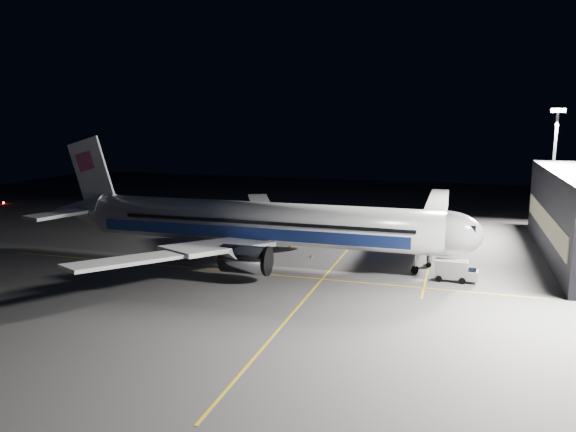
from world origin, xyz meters
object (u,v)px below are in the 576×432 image
(service_truck, at_px, (455,270))
(safety_cone_c, at_px, (248,240))
(safety_cone_a, at_px, (290,246))
(safety_cone_b, at_px, (311,255))
(jet_bridge, at_px, (435,214))
(baggage_tug, at_px, (266,231))
(airliner, at_px, (253,223))
(floodlight_mast_north, at_px, (554,159))

(service_truck, relative_size, safety_cone_c, 8.32)
(safety_cone_a, bearing_deg, service_truck, -23.43)
(safety_cone_b, bearing_deg, jet_bridge, 41.30)
(baggage_tug, bearing_deg, service_truck, -29.70)
(airliner, xyz_separation_m, jet_bridge, (23.08, 18.06, -0.58))
(floodlight_mast_north, distance_m, safety_cone_b, 45.67)
(safety_cone_b, distance_m, safety_cone_c, 13.30)
(safety_cone_c, bearing_deg, safety_cone_b, -27.46)
(safety_cone_b, xyz_separation_m, safety_cone_c, (-11.80, 6.13, 0.02))
(safety_cone_a, bearing_deg, safety_cone_b, -44.09)
(safety_cone_a, bearing_deg, baggage_tug, 130.04)
(baggage_tug, distance_m, safety_cone_c, 5.76)
(floodlight_mast_north, distance_m, service_truck, 38.63)
(safety_cone_b, height_order, safety_cone_c, safety_cone_c)
(airliner, bearing_deg, floodlight_mast_north, 37.91)
(jet_bridge, distance_m, baggage_tug, 27.10)
(service_truck, bearing_deg, floodlight_mast_north, 69.16)
(safety_cone_b, bearing_deg, safety_cone_a, 135.91)
(safety_cone_a, distance_m, safety_cone_b, 6.16)
(airliner, bearing_deg, safety_cone_a, 72.24)
(floodlight_mast_north, relative_size, safety_cone_c, 34.42)
(floodlight_mast_north, height_order, safety_cone_b, floodlight_mast_north)
(jet_bridge, xyz_separation_m, safety_cone_a, (-20.42, -9.77, -4.25))
(safety_cone_c, bearing_deg, jet_bridge, 15.90)
(floodlight_mast_north, xyz_separation_m, safety_cone_c, (-45.80, -21.85, -12.07))
(jet_bridge, height_order, safety_cone_c, jet_bridge)
(safety_cone_a, bearing_deg, airliner, -107.76)
(airliner, xyz_separation_m, safety_cone_c, (-4.73, 10.13, -4.86))
(service_truck, distance_m, baggage_tug, 34.96)
(baggage_tug, relative_size, safety_cone_c, 3.58)
(service_truck, xyz_separation_m, safety_cone_a, (-23.78, 10.30, -1.02))
(airliner, distance_m, baggage_tug, 16.80)
(jet_bridge, bearing_deg, safety_cone_b, -138.70)
(safety_cone_b, relative_size, safety_cone_c, 0.92)
(baggage_tug, bearing_deg, safety_cone_b, -46.78)
(service_truck, xyz_separation_m, safety_cone_c, (-31.16, 12.15, -1.04))
(floodlight_mast_north, distance_m, safety_cone_c, 52.16)
(jet_bridge, xyz_separation_m, service_truck, (3.36, -20.08, -3.24))
(airliner, distance_m, safety_cone_c, 12.19)
(floodlight_mast_north, relative_size, service_truck, 4.14)
(floodlight_mast_north, height_order, safety_cone_a, floodlight_mast_north)
(safety_cone_a, height_order, safety_cone_b, safety_cone_a)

